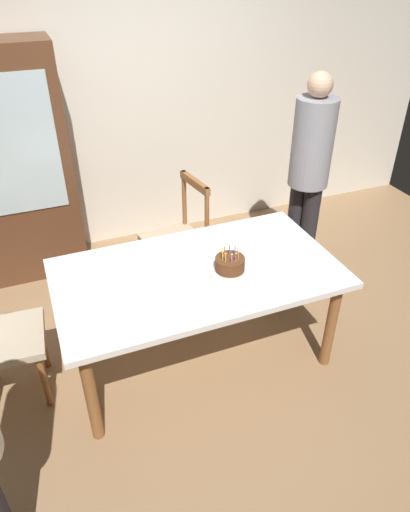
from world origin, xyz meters
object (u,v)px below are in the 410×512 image
Objects in this scene: chair_spindle_back at (177,240)px; person_guest at (309,167)px; plate_far_side at (173,255)px; birthday_cake at (230,265)px; dining_table at (198,281)px; plate_near_celebrant at (130,310)px.

chair_spindle_back is 1.20m from person_guest.
person_guest reaches higher than plate_far_side.
plate_far_side is at bearing 132.86° from birthday_cake.
chair_spindle_back reaches higher than birthday_cake.
dining_table is 6.35× the size of birthday_cake.
chair_spindle_back is (0.23, 0.60, -0.28)m from plate_far_side.
plate_near_celebrant reaches higher than dining_table.
plate_far_side is (-0.28, 0.30, -0.04)m from birthday_cake.
birthday_cake is at bearing -47.14° from plate_far_side.
person_guest is (1.22, 0.69, 0.32)m from dining_table.
person_guest is at bearing 28.04° from plate_near_celebrant.
person_guest is (1.71, 0.91, 0.23)m from plate_near_celebrant.
birthday_cake reaches higher than dining_table.
dining_table is 0.25m from plate_far_side.
dining_table is 1.43m from person_guest.
birthday_cake is 0.69m from plate_near_celebrant.
chair_spindle_back reaches higher than plate_far_side.
person_guest is at bearing 36.46° from birthday_cake.
birthday_cake is 0.17× the size of person_guest.
birthday_cake is at bearing 12.29° from plate_near_celebrant.
dining_table is 1.87× the size of chair_spindle_back.
dining_table is at bearing -150.57° from person_guest.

